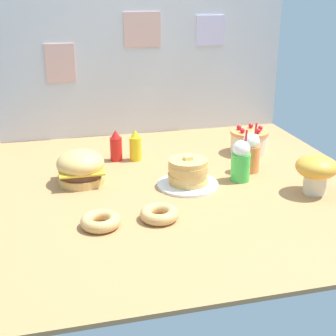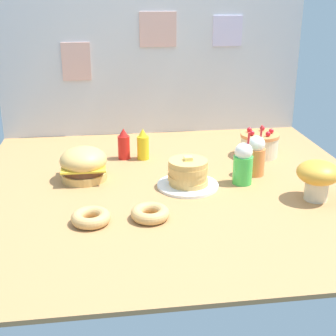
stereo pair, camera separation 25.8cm
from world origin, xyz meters
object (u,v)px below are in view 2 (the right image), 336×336
object	(u,v)px
burger	(84,164)
donut_chocolate	(150,213)
pancake_stack	(188,175)
ketchup_bottle	(124,145)
donut_pink_glaze	(91,217)
mushroom_stool	(318,176)
cream_soda_cup	(243,164)
mustard_bottle	(143,145)
layer_cake	(259,144)
orange_float_cup	(256,156)

from	to	relation	value
burger	donut_chocolate	distance (m)	0.62
pancake_stack	ketchup_bottle	distance (m)	0.59
donut_pink_glaze	mushroom_stool	world-z (taller)	mushroom_stool
cream_soda_cup	donut_chocolate	bearing A→B (deg)	-146.71
mustard_bottle	burger	bearing A→B (deg)	-140.92
mushroom_stool	mustard_bottle	bearing A→B (deg)	138.02
pancake_stack	mustard_bottle	bearing A→B (deg)	112.70
mushroom_stool	donut_pink_glaze	bearing A→B (deg)	-174.70
layer_cake	ketchup_bottle	bearing A→B (deg)	175.50
burger	cream_soda_cup	bearing A→B (deg)	-11.83
layer_cake	ketchup_bottle	size ratio (longest dim) A/B	1.25
mustard_bottle	donut_pink_glaze	size ratio (longest dim) A/B	1.08
mustard_bottle	donut_chocolate	size ratio (longest dim) A/B	1.08
layer_cake	mushroom_stool	size ratio (longest dim) A/B	1.13
pancake_stack	donut_pink_glaze	distance (m)	0.63
cream_soda_cup	pancake_stack	bearing A→B (deg)	-179.33
orange_float_cup	mushroom_stool	distance (m)	0.43
layer_cake	donut_chocolate	distance (m)	1.10
mustard_bottle	orange_float_cup	xyz separation A→B (m)	(0.61, -0.35, 0.02)
layer_cake	ketchup_bottle	world-z (taller)	ketchup_bottle
ketchup_bottle	donut_chocolate	world-z (taller)	ketchup_bottle
cream_soda_cup	layer_cake	bearing A→B (deg)	61.34
donut_pink_glaze	layer_cake	bearing A→B (deg)	36.94
ketchup_bottle	donut_chocolate	xyz separation A→B (m)	(0.07, -0.85, -0.06)
layer_cake	donut_pink_glaze	distance (m)	1.31
cream_soda_cup	mushroom_stool	xyz separation A→B (m)	(0.31, -0.26, 0.01)
pancake_stack	donut_pink_glaze	size ratio (longest dim) A/B	1.83
pancake_stack	ketchup_bottle	xyz separation A→B (m)	(-0.31, 0.50, 0.02)
pancake_stack	mustard_bottle	distance (m)	0.51
mustard_bottle	donut_chocolate	distance (m)	0.83
mustard_bottle	donut_pink_glaze	world-z (taller)	mustard_bottle
layer_cake	cream_soda_cup	world-z (taller)	cream_soda_cup
layer_cake	cream_soda_cup	distance (m)	0.49
pancake_stack	cream_soda_cup	size ratio (longest dim) A/B	1.13
donut_pink_glaze	mustard_bottle	bearing A→B (deg)	69.17
pancake_stack	cream_soda_cup	distance (m)	0.31
burger	donut_chocolate	xyz separation A→B (m)	(0.31, -0.54, -0.06)
cream_soda_cup	donut_pink_glaze	world-z (taller)	cream_soda_cup
pancake_stack	orange_float_cup	distance (m)	0.43
pancake_stack	mushroom_stool	world-z (taller)	mushroom_stool
donut_pink_glaze	mushroom_stool	bearing A→B (deg)	5.30
orange_float_cup	donut_chocolate	xyz separation A→B (m)	(-0.65, -0.47, -0.09)
orange_float_cup	donut_chocolate	bearing A→B (deg)	-144.00
mustard_bottle	cream_soda_cup	distance (m)	0.69
layer_cake	mustard_bottle	bearing A→B (deg)	176.62
mustard_bottle	cream_soda_cup	size ratio (longest dim) A/B	0.67
ketchup_bottle	donut_pink_glaze	xyz separation A→B (m)	(-0.20, -0.86, -0.06)
mushroom_stool	cream_soda_cup	bearing A→B (deg)	140.10
layer_cake	mushroom_stool	world-z (taller)	mushroom_stool
ketchup_bottle	mushroom_stool	bearing A→B (deg)	-39.06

